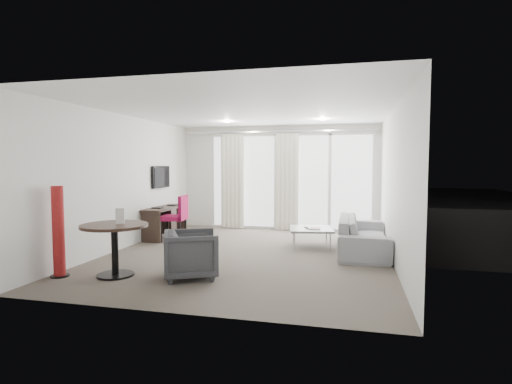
% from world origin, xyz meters
% --- Properties ---
extents(floor, '(5.00, 6.00, 0.00)m').
position_xyz_m(floor, '(0.00, 0.00, 0.00)').
color(floor, '#5B534A').
rests_on(floor, ground).
extents(ceiling, '(5.00, 6.00, 0.00)m').
position_xyz_m(ceiling, '(0.00, 0.00, 2.60)').
color(ceiling, white).
rests_on(ceiling, ground).
extents(wall_left, '(0.00, 6.00, 2.60)m').
position_xyz_m(wall_left, '(-2.50, 0.00, 1.30)').
color(wall_left, silver).
rests_on(wall_left, ground).
extents(wall_right, '(0.00, 6.00, 2.60)m').
position_xyz_m(wall_right, '(2.50, 0.00, 1.30)').
color(wall_right, silver).
rests_on(wall_right, ground).
extents(wall_front, '(5.00, 0.00, 2.60)m').
position_xyz_m(wall_front, '(0.00, -3.00, 1.30)').
color(wall_front, silver).
rests_on(wall_front, ground).
extents(window_panel, '(4.00, 0.02, 2.38)m').
position_xyz_m(window_panel, '(0.30, 2.98, 1.20)').
color(window_panel, white).
rests_on(window_panel, ground).
extents(window_frame, '(4.10, 0.06, 2.44)m').
position_xyz_m(window_frame, '(0.30, 2.97, 1.20)').
color(window_frame, white).
rests_on(window_frame, ground).
extents(curtain_left, '(0.60, 0.20, 2.38)m').
position_xyz_m(curtain_left, '(-1.15, 2.82, 1.20)').
color(curtain_left, silver).
rests_on(curtain_left, ground).
extents(curtain_right, '(0.60, 0.20, 2.38)m').
position_xyz_m(curtain_right, '(0.25, 2.82, 1.20)').
color(curtain_right, silver).
rests_on(curtain_right, ground).
extents(curtain_track, '(4.80, 0.04, 0.04)m').
position_xyz_m(curtain_track, '(0.00, 2.82, 2.45)').
color(curtain_track, '#B2B2B7').
rests_on(curtain_track, ceiling).
extents(downlight_a, '(0.12, 0.12, 0.02)m').
position_xyz_m(downlight_a, '(-0.90, 1.60, 2.59)').
color(downlight_a, '#FFE0B2').
rests_on(downlight_a, ceiling).
extents(downlight_b, '(0.12, 0.12, 0.02)m').
position_xyz_m(downlight_b, '(1.20, 1.60, 2.59)').
color(downlight_b, '#FFE0B2').
rests_on(downlight_b, ceiling).
extents(desk, '(0.45, 1.45, 0.68)m').
position_xyz_m(desk, '(-2.25, 1.24, 0.34)').
color(desk, black).
rests_on(desk, floor).
extents(tv, '(0.05, 0.80, 0.50)m').
position_xyz_m(tv, '(-2.46, 1.45, 1.35)').
color(tv, black).
rests_on(tv, wall_left).
extents(desk_chair, '(0.58, 0.55, 0.98)m').
position_xyz_m(desk_chair, '(-1.87, 0.84, 0.49)').
color(desk_chair, maroon).
rests_on(desk_chair, floor).
extents(round_table, '(1.17, 1.17, 0.77)m').
position_xyz_m(round_table, '(-1.55, -1.83, 0.38)').
color(round_table, black).
rests_on(round_table, floor).
extents(menu_card, '(0.13, 0.06, 0.23)m').
position_xyz_m(menu_card, '(-1.48, -1.79, 0.72)').
color(menu_card, white).
rests_on(menu_card, round_table).
extents(red_lamp, '(0.30, 0.30, 1.33)m').
position_xyz_m(red_lamp, '(-2.33, -2.05, 0.66)').
color(red_lamp, maroon).
rests_on(red_lamp, floor).
extents(tub_armchair, '(1.00, 0.99, 0.69)m').
position_xyz_m(tub_armchair, '(-0.43, -1.65, 0.34)').
color(tub_armchair, '#343539').
rests_on(tub_armchair, floor).
extents(coffee_table, '(0.95, 0.95, 0.37)m').
position_xyz_m(coffee_table, '(1.05, 0.94, 0.19)').
color(coffee_table, gray).
rests_on(coffee_table, floor).
extents(remote, '(0.11, 0.18, 0.02)m').
position_xyz_m(remote, '(0.95, 0.94, 0.36)').
color(remote, black).
rests_on(remote, coffee_table).
extents(magazine, '(0.23, 0.30, 0.02)m').
position_xyz_m(magazine, '(1.13, 0.87, 0.36)').
color(magazine, gray).
rests_on(magazine, coffee_table).
extents(sofa, '(0.87, 2.23, 0.65)m').
position_xyz_m(sofa, '(2.04, 0.72, 0.33)').
color(sofa, gray).
rests_on(sofa, floor).
extents(terrace_slab, '(5.60, 3.00, 0.12)m').
position_xyz_m(terrace_slab, '(0.30, 4.50, -0.06)').
color(terrace_slab, '#4D4D50').
rests_on(terrace_slab, ground).
extents(rattan_chair_a, '(0.68, 0.68, 0.86)m').
position_xyz_m(rattan_chair_a, '(0.53, 4.08, 0.43)').
color(rattan_chair_a, brown).
rests_on(rattan_chair_a, terrace_slab).
extents(rattan_chair_b, '(0.51, 0.51, 0.73)m').
position_xyz_m(rattan_chair_b, '(1.84, 5.06, 0.37)').
color(rattan_chair_b, brown).
rests_on(rattan_chair_b, terrace_slab).
extents(rattan_table, '(0.53, 0.53, 0.49)m').
position_xyz_m(rattan_table, '(1.31, 3.58, 0.24)').
color(rattan_table, brown).
rests_on(rattan_table, terrace_slab).
extents(balustrade, '(5.50, 0.06, 1.05)m').
position_xyz_m(balustrade, '(0.30, 5.95, 0.50)').
color(balustrade, '#B2B2B7').
rests_on(balustrade, terrace_slab).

